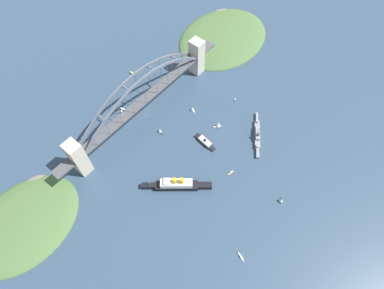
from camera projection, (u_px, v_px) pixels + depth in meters
ground_plane at (146, 115)px, 425.14m from camera, size 1400.00×1400.00×0.00m
harbor_arch_bridge at (143, 101)px, 399.98m from camera, size 273.07×17.59×74.09m
headland_west_shore at (223, 37)px, 504.98m from camera, size 157.86×121.57×19.75m
headland_east_shore at (25, 222)px, 349.27m from camera, size 128.48×98.26×17.94m
ocean_liner at (177, 185)px, 365.50m from camera, size 57.22×65.82×20.82m
naval_cruiser at (257, 135)px, 404.89m from camera, size 57.75×41.58×17.50m
harbor_ferry_steamer at (205, 142)px, 400.30m from camera, size 10.15×32.39×7.82m
seaplane_taxiing_near_bridge at (134, 74)px, 461.08m from camera, size 6.95×11.09×4.99m
seaplane_second_in_formation at (123, 110)px, 427.11m from camera, size 8.28×9.13×4.82m
small_boat_0 at (160, 130)px, 407.43m from camera, size 5.01×7.86×8.28m
small_boat_1 at (192, 109)px, 426.17m from camera, size 5.18×7.93×7.52m
small_boat_2 at (218, 124)px, 411.16m from camera, size 9.40×8.28×10.30m
small_boat_3 at (281, 200)px, 358.22m from camera, size 7.23×5.33×8.65m
small_boat_4 at (235, 99)px, 438.19m from camera, size 7.25×2.27×1.76m
small_boat_5 at (241, 257)px, 329.20m from camera, size 4.44×9.35×2.21m
small_boat_6 at (231, 173)px, 379.42m from camera, size 9.05×2.88×2.40m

